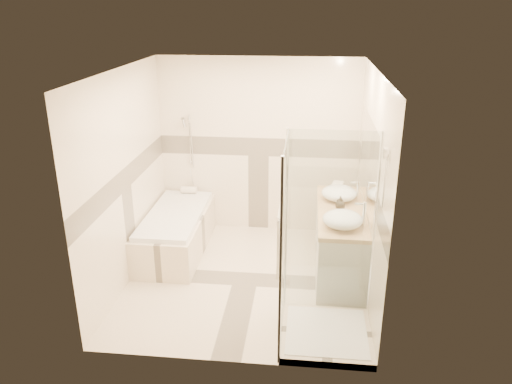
# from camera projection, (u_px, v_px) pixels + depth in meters

# --- Properties ---
(room) EXTENTS (2.82, 3.02, 2.52)m
(room) POSITION_uv_depth(u_px,v_px,m) (250.00, 182.00, 5.65)
(room) COLOR beige
(room) RESTS_ON ground
(bathtub) EXTENTS (0.75, 1.70, 0.56)m
(bathtub) POSITION_uv_depth(u_px,v_px,m) (176.00, 230.00, 6.69)
(bathtub) COLOR beige
(bathtub) RESTS_ON ground
(vanity) EXTENTS (0.58, 1.62, 0.85)m
(vanity) POSITION_uv_depth(u_px,v_px,m) (339.00, 241.00, 6.11)
(vanity) COLOR silver
(vanity) RESTS_ON ground
(shower_enclosure) EXTENTS (0.96, 0.93, 2.04)m
(shower_enclosure) POSITION_uv_depth(u_px,v_px,m) (316.00, 290.00, 4.93)
(shower_enclosure) COLOR beige
(shower_enclosure) RESTS_ON ground
(vessel_sink_near) EXTENTS (0.44, 0.44, 0.18)m
(vessel_sink_near) POSITION_uv_depth(u_px,v_px,m) (339.00, 193.00, 6.22)
(vessel_sink_near) COLOR white
(vessel_sink_near) RESTS_ON vanity
(vessel_sink_far) EXTENTS (0.44, 0.44, 0.18)m
(vessel_sink_far) POSITION_uv_depth(u_px,v_px,m) (343.00, 219.00, 5.47)
(vessel_sink_far) COLOR white
(vessel_sink_far) RESTS_ON vanity
(faucet_near) EXTENTS (0.10, 0.03, 0.26)m
(faucet_near) POSITION_uv_depth(u_px,v_px,m) (357.00, 189.00, 6.17)
(faucet_near) COLOR silver
(faucet_near) RESTS_ON vanity
(faucet_far) EXTENTS (0.12, 0.03, 0.30)m
(faucet_far) POSITION_uv_depth(u_px,v_px,m) (363.00, 213.00, 5.42)
(faucet_far) COLOR silver
(faucet_far) RESTS_ON vanity
(amenity_bottle_a) EXTENTS (0.08, 0.08, 0.15)m
(amenity_bottle_a) POSITION_uv_depth(u_px,v_px,m) (340.00, 202.00, 5.97)
(amenity_bottle_a) COLOR black
(amenity_bottle_a) RESTS_ON vanity
(amenity_bottle_b) EXTENTS (0.13, 0.13, 0.15)m
(amenity_bottle_b) POSITION_uv_depth(u_px,v_px,m) (340.00, 204.00, 5.93)
(amenity_bottle_b) COLOR black
(amenity_bottle_b) RESTS_ON vanity
(folded_towels) EXTENTS (0.18, 0.26, 0.07)m
(folded_towels) POSITION_uv_depth(u_px,v_px,m) (337.00, 186.00, 6.61)
(folded_towels) COLOR white
(folded_towels) RESTS_ON vanity
(rolled_towel) EXTENTS (0.22, 0.10, 0.10)m
(rolled_towel) POSITION_uv_depth(u_px,v_px,m) (189.00, 190.00, 7.24)
(rolled_towel) COLOR white
(rolled_towel) RESTS_ON bathtub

